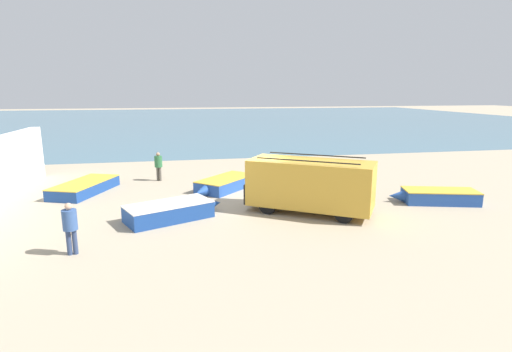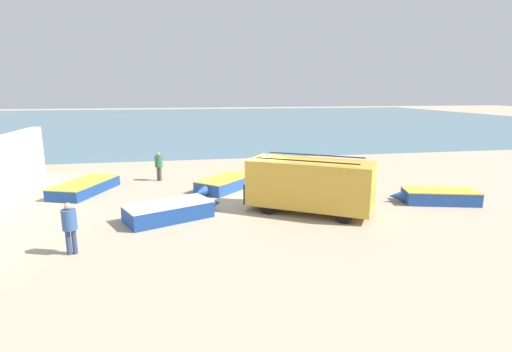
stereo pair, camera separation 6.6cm
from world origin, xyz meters
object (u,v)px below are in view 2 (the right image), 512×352
object	(u,v)px
fishing_rowboat_0	(86,187)
fishing_rowboat_1	(305,172)
fishing_rowboat_3	(225,184)
fishing_rowboat_4	(437,196)
fisherman_0	(70,224)
fishing_rowboat_2	(172,211)
parked_van	(310,184)
fisherman_1	(159,164)

from	to	relation	value
fishing_rowboat_0	fishing_rowboat_1	size ratio (longest dim) A/B	1.07
fishing_rowboat_3	fishing_rowboat_4	world-z (taller)	fishing_rowboat_4
fisherman_0	fishing_rowboat_1	bearing A→B (deg)	-60.19
fishing_rowboat_1	fisherman_0	bearing A→B (deg)	-17.26
fishing_rowboat_0	fishing_rowboat_1	bearing A→B (deg)	-61.89
fishing_rowboat_2	fisherman_0	distance (m)	4.21
fishing_rowboat_1	fishing_rowboat_4	distance (m)	7.56
parked_van	fisherman_0	bearing A→B (deg)	50.91
fishing_rowboat_3	fisherman_0	size ratio (longest dim) A/B	2.23
parked_van	fishing_rowboat_3	world-z (taller)	parked_van
fishing_rowboat_4	fisherman_1	bearing A→B (deg)	-13.90
fisherman_0	fishing_rowboat_3	bearing A→B (deg)	-49.45
fishing_rowboat_0	fishing_rowboat_1	xyz separation A→B (m)	(11.66, 1.35, -0.01)
fishing_rowboat_3	fisherman_0	bearing A→B (deg)	5.45
parked_van	fishing_rowboat_1	xyz separation A→B (m)	(1.94, 6.60, -0.93)
fishing_rowboat_1	fishing_rowboat_2	world-z (taller)	fishing_rowboat_2
parked_van	fishing_rowboat_0	size ratio (longest dim) A/B	1.14
parked_van	fisherman_1	distance (m)	9.56
fishing_rowboat_0	fishing_rowboat_3	size ratio (longest dim) A/B	1.27
fishing_rowboat_2	fishing_rowboat_4	world-z (taller)	fishing_rowboat_2
fishing_rowboat_0	fisherman_0	distance (m)	8.13
fishing_rowboat_1	fishing_rowboat_4	bearing A→B (deg)	63.40
fishing_rowboat_4	fisherman_0	bearing A→B (deg)	27.15
fishing_rowboat_0	fishing_rowboat_3	world-z (taller)	fishing_rowboat_3
fishing_rowboat_1	fishing_rowboat_2	xyz separation A→B (m)	(-7.46, -6.43, 0.06)
fisherman_0	parked_van	bearing A→B (deg)	-84.11
fishing_rowboat_4	fisherman_1	xyz separation A→B (m)	(-12.32, 6.95, 0.65)
fishing_rowboat_4	fishing_rowboat_1	bearing A→B (deg)	-41.90
fishing_rowboat_2	fisherman_1	size ratio (longest dim) A/B	2.53
parked_van	fishing_rowboat_4	bearing A→B (deg)	-144.93
parked_van	fishing_rowboat_0	world-z (taller)	parked_van
parked_van	fishing_rowboat_3	distance (m)	5.44
fishing_rowboat_0	fisherman_0	size ratio (longest dim) A/B	2.85
fishing_rowboat_0	fishing_rowboat_2	bearing A→B (deg)	-118.91
fishing_rowboat_4	fishing_rowboat_2	bearing A→B (deg)	15.82
fisherman_1	parked_van	bearing A→B (deg)	-104.50
fishing_rowboat_0	fishing_rowboat_4	size ratio (longest dim) A/B	1.19
fishing_rowboat_2	fishing_rowboat_4	xyz separation A→B (m)	(11.53, 0.06, -0.03)
fishing_rowboat_1	fisherman_1	xyz separation A→B (m)	(-8.25, 0.57, 0.68)
fishing_rowboat_3	fisherman_0	xyz separation A→B (m)	(-5.51, -7.22, 0.68)
parked_van	fishing_rowboat_0	xyz separation A→B (m)	(-9.73, 5.25, -0.92)
fishing_rowboat_1	fisherman_1	distance (m)	8.29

